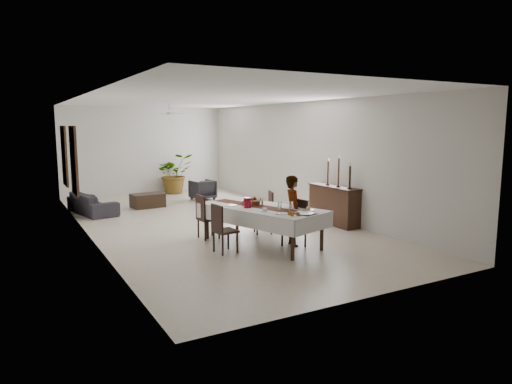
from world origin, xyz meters
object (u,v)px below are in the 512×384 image
object	(u,v)px
woman	(293,211)
sofa	(93,203)
red_pitcher	(247,203)
sideboard_body	(334,206)
dining_table_top	(262,209)

from	to	relation	value
woman	sofa	world-z (taller)	woman
red_pitcher	sideboard_body	size ratio (longest dim) A/B	0.13
red_pitcher	woman	world-z (taller)	woman
dining_table_top	woman	distance (m)	0.67
sideboard_body	sofa	xyz separation A→B (m)	(-5.21, 4.55, -0.18)
woman	sideboard_body	size ratio (longest dim) A/B	0.94
red_pitcher	sideboard_body	world-z (taller)	red_pitcher
red_pitcher	sofa	world-z (taller)	red_pitcher
red_pitcher	woman	distance (m)	0.98
red_pitcher	sofa	xyz separation A→B (m)	(-2.26, 5.35, -0.63)
dining_table_top	sofa	size ratio (longest dim) A/B	1.27
sideboard_body	sofa	distance (m)	6.92
dining_table_top	sideboard_body	xyz separation A→B (m)	(2.65, 0.87, -0.30)
woman	sideboard_body	world-z (taller)	woman
red_pitcher	sideboard_body	bearing A→B (deg)	15.21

